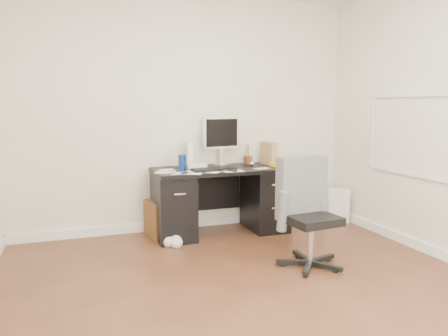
# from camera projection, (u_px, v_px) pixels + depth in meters

# --- Properties ---
(ground) EXTENTS (4.00, 4.00, 0.00)m
(ground) POSITION_uv_depth(u_px,v_px,m) (254.00, 295.00, 3.37)
(ground) COLOR #4C2A18
(ground) RESTS_ON ground
(room_shell) EXTENTS (4.02, 4.02, 2.71)m
(room_shell) POSITION_uv_depth(u_px,v_px,m) (258.00, 77.00, 3.17)
(room_shell) COLOR beige
(room_shell) RESTS_ON ground
(desk) EXTENTS (1.50, 0.70, 0.75)m
(desk) POSITION_uv_depth(u_px,v_px,m) (221.00, 199.00, 4.95)
(desk) COLOR black
(desk) RESTS_ON ground
(loose_papers) EXTENTS (1.10, 0.60, 0.00)m
(loose_papers) POSITION_uv_depth(u_px,v_px,m) (205.00, 169.00, 4.79)
(loose_papers) COLOR silver
(loose_papers) RESTS_ON desk
(lcd_monitor) EXTENTS (0.50, 0.33, 0.58)m
(lcd_monitor) POSITION_uv_depth(u_px,v_px,m) (221.00, 141.00, 5.09)
(lcd_monitor) COLOR silver
(lcd_monitor) RESTS_ON desk
(keyboard) EXTENTS (0.50, 0.23, 0.03)m
(keyboard) POSITION_uv_depth(u_px,v_px,m) (214.00, 169.00, 4.72)
(keyboard) COLOR black
(keyboard) RESTS_ON desk
(computer_mouse) EXTENTS (0.07, 0.07, 0.06)m
(computer_mouse) POSITION_uv_depth(u_px,v_px,m) (252.00, 164.00, 5.04)
(computer_mouse) COLOR silver
(computer_mouse) RESTS_ON desk
(travel_mug) EXTENTS (0.08, 0.08, 0.18)m
(travel_mug) POSITION_uv_depth(u_px,v_px,m) (182.00, 163.00, 4.63)
(travel_mug) COLOR navy
(travel_mug) RESTS_ON desk
(white_binder) EXTENTS (0.17, 0.27, 0.29)m
(white_binder) POSITION_uv_depth(u_px,v_px,m) (190.00, 155.00, 4.91)
(white_binder) COLOR white
(white_binder) RESTS_ON desk
(magazine_file) EXTENTS (0.16, 0.25, 0.27)m
(magazine_file) POSITION_uv_depth(u_px,v_px,m) (269.00, 153.00, 5.19)
(magazine_file) COLOR tan
(magazine_file) RESTS_ON desk
(pen_cup) EXTENTS (0.11, 0.11, 0.23)m
(pen_cup) POSITION_uv_depth(u_px,v_px,m) (248.00, 155.00, 5.21)
(pen_cup) COLOR #553418
(pen_cup) RESTS_ON desk
(yellow_book) EXTENTS (0.24, 0.27, 0.04)m
(yellow_book) POSITION_uv_depth(u_px,v_px,m) (282.00, 165.00, 4.99)
(yellow_book) COLOR yellow
(yellow_book) RESTS_ON desk
(paper_remote) EXTENTS (0.22, 0.18, 0.02)m
(paper_remote) POSITION_uv_depth(u_px,v_px,m) (233.00, 170.00, 4.67)
(paper_remote) COLOR silver
(paper_remote) RESTS_ON desk
(office_chair) EXTENTS (0.61, 0.61, 0.99)m
(office_chair) POSITION_uv_depth(u_px,v_px,m) (311.00, 213.00, 3.90)
(office_chair) COLOR #545754
(office_chair) RESTS_ON ground
(pc_tower) EXTENTS (0.22, 0.41, 0.39)m
(pc_tower) POSITION_uv_depth(u_px,v_px,m) (333.00, 204.00, 5.59)
(pc_tower) COLOR beige
(pc_tower) RESTS_ON ground
(shopping_bag) EXTENTS (0.35, 0.28, 0.42)m
(shopping_bag) POSITION_uv_depth(u_px,v_px,m) (335.00, 206.00, 5.43)
(shopping_bag) COLOR silver
(shopping_bag) RESTS_ON ground
(wicker_basket) EXTENTS (0.46, 0.46, 0.40)m
(wicker_basket) POSITION_uv_depth(u_px,v_px,m) (167.00, 218.00, 4.87)
(wicker_basket) COLOR #533819
(wicker_basket) RESTS_ON ground
(desk_printer) EXTENTS (0.34, 0.29, 0.18)m
(desk_printer) POSITION_uv_depth(u_px,v_px,m) (265.00, 217.00, 5.37)
(desk_printer) COLOR slate
(desk_printer) RESTS_ON ground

